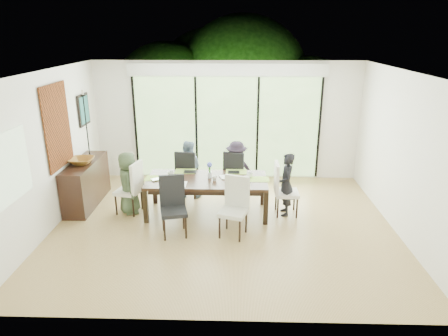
{
  "coord_description": "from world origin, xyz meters",
  "views": [
    {
      "loc": [
        0.2,
        -6.44,
        3.33
      ],
      "look_at": [
        0.0,
        0.25,
        1.0
      ],
      "focal_mm": 32.0,
      "sensor_mm": 36.0,
      "label": 1
    }
  ],
  "objects_px": {
    "chair_far_right": "(236,173)",
    "person_right_end": "(286,185)",
    "chair_right_end": "(287,189)",
    "chair_near_left": "(174,207)",
    "cup_c": "(250,175)",
    "bowl": "(82,161)",
    "person_left_end": "(128,183)",
    "chair_far_left": "(188,172)",
    "sideboard": "(86,183)",
    "person_far_left": "(188,169)",
    "laptop": "(160,180)",
    "table_top": "(207,180)",
    "cup_a": "(171,173)",
    "person_far_right": "(236,169)",
    "cup_b": "(215,179)",
    "chair_near_right": "(233,208)",
    "chair_left_end": "(128,187)",
    "vase": "(210,175)"
  },
  "relations": [
    {
      "from": "chair_far_right",
      "to": "person_right_end",
      "type": "xyz_separation_m",
      "value": [
        0.93,
        -0.85,
        0.09
      ]
    },
    {
      "from": "chair_right_end",
      "to": "chair_near_left",
      "type": "xyz_separation_m",
      "value": [
        -2.0,
        -0.87,
        0.0
      ]
    },
    {
      "from": "chair_far_right",
      "to": "cup_c",
      "type": "relative_size",
      "value": 8.87
    },
    {
      "from": "person_right_end",
      "to": "bowl",
      "type": "xyz_separation_m",
      "value": [
        -3.91,
        0.26,
        0.34
      ]
    },
    {
      "from": "person_left_end",
      "to": "chair_far_left",
      "type": "bearing_deg",
      "value": -64.79
    },
    {
      "from": "chair_near_left",
      "to": "sideboard",
      "type": "xyz_separation_m",
      "value": [
        -1.93,
        1.23,
        -0.07
      ]
    },
    {
      "from": "person_far_left",
      "to": "laptop",
      "type": "relative_size",
      "value": 3.91
    },
    {
      "from": "cup_c",
      "to": "table_top",
      "type": "bearing_deg",
      "value": -172.87
    },
    {
      "from": "cup_a",
      "to": "cup_c",
      "type": "height_order",
      "value": "same"
    },
    {
      "from": "person_left_end",
      "to": "person_far_right",
      "type": "distance_m",
      "value": 2.19
    },
    {
      "from": "cup_a",
      "to": "table_top",
      "type": "bearing_deg",
      "value": -12.09
    },
    {
      "from": "person_right_end",
      "to": "cup_b",
      "type": "bearing_deg",
      "value": -87.28
    },
    {
      "from": "laptop",
      "to": "chair_near_right",
      "type": "bearing_deg",
      "value": -60.37
    },
    {
      "from": "person_far_right",
      "to": "cup_a",
      "type": "height_order",
      "value": "person_far_right"
    },
    {
      "from": "chair_near_left",
      "to": "bowl",
      "type": "relative_size",
      "value": 2.19
    },
    {
      "from": "chair_far_right",
      "to": "cup_b",
      "type": "distance_m",
      "value": 1.06
    },
    {
      "from": "chair_far_right",
      "to": "cup_b",
      "type": "xyz_separation_m",
      "value": [
        -0.4,
        -0.95,
        0.23
      ]
    },
    {
      "from": "person_far_left",
      "to": "sideboard",
      "type": "height_order",
      "value": "person_far_left"
    },
    {
      "from": "chair_right_end",
      "to": "laptop",
      "type": "xyz_separation_m",
      "value": [
        -2.35,
        -0.1,
        0.2
      ]
    },
    {
      "from": "chair_left_end",
      "to": "chair_near_left",
      "type": "height_order",
      "value": "same"
    },
    {
      "from": "person_left_end",
      "to": "cup_a",
      "type": "distance_m",
      "value": 0.81
    },
    {
      "from": "table_top",
      "to": "vase",
      "type": "bearing_deg",
      "value": 45.0
    },
    {
      "from": "person_far_right",
      "to": "cup_a",
      "type": "distance_m",
      "value": 1.43
    },
    {
      "from": "cup_a",
      "to": "cup_b",
      "type": "height_order",
      "value": "cup_a"
    },
    {
      "from": "table_top",
      "to": "person_right_end",
      "type": "relative_size",
      "value": 1.86
    },
    {
      "from": "chair_far_left",
      "to": "bowl",
      "type": "height_order",
      "value": "chair_far_left"
    },
    {
      "from": "chair_far_left",
      "to": "vase",
      "type": "height_order",
      "value": "chair_far_left"
    },
    {
      "from": "table_top",
      "to": "person_left_end",
      "type": "distance_m",
      "value": 1.48
    },
    {
      "from": "person_right_end",
      "to": "laptop",
      "type": "relative_size",
      "value": 3.91
    },
    {
      "from": "chair_right_end",
      "to": "person_far_left",
      "type": "distance_m",
      "value": 2.12
    },
    {
      "from": "person_far_left",
      "to": "bowl",
      "type": "relative_size",
      "value": 2.57
    },
    {
      "from": "chair_near_right",
      "to": "vase",
      "type": "bearing_deg",
      "value": 134.52
    },
    {
      "from": "sideboard",
      "to": "person_left_end",
      "type": "bearing_deg",
      "value": -20.92
    },
    {
      "from": "chair_near_left",
      "to": "chair_far_left",
      "type": "bearing_deg",
      "value": 74.8
    },
    {
      "from": "vase",
      "to": "cup_a",
      "type": "bearing_deg",
      "value": 172.41
    },
    {
      "from": "chair_far_left",
      "to": "person_far_left",
      "type": "height_order",
      "value": "person_far_left"
    },
    {
      "from": "chair_far_left",
      "to": "cup_a",
      "type": "bearing_deg",
      "value": 80.3
    },
    {
      "from": "chair_far_right",
      "to": "chair_near_right",
      "type": "bearing_deg",
      "value": 104.77
    },
    {
      "from": "person_left_end",
      "to": "cup_a",
      "type": "height_order",
      "value": "person_left_end"
    },
    {
      "from": "chair_far_right",
      "to": "chair_left_end",
      "type": "bearing_deg",
      "value": 38.95
    },
    {
      "from": "cup_a",
      "to": "sideboard",
      "type": "distance_m",
      "value": 1.77
    },
    {
      "from": "person_left_end",
      "to": "person_far_left",
      "type": "xyz_separation_m",
      "value": [
        1.03,
        0.83,
        0.0
      ]
    },
    {
      "from": "sideboard",
      "to": "laptop",
      "type": "bearing_deg",
      "value": -16.34
    },
    {
      "from": "chair_near_right",
      "to": "vase",
      "type": "xyz_separation_m",
      "value": [
        -0.45,
        0.92,
        0.24
      ]
    },
    {
      "from": "chair_far_left",
      "to": "person_left_end",
      "type": "height_order",
      "value": "person_left_end"
    },
    {
      "from": "chair_right_end",
      "to": "sideboard",
      "type": "distance_m",
      "value": 3.95
    },
    {
      "from": "chair_far_right",
      "to": "laptop",
      "type": "bearing_deg",
      "value": 50.59
    },
    {
      "from": "chair_near_left",
      "to": "laptop",
      "type": "xyz_separation_m",
      "value": [
        -0.35,
        0.77,
        0.2
      ]
    },
    {
      "from": "laptop",
      "to": "cup_b",
      "type": "xyz_separation_m",
      "value": [
        1.0,
        0.0,
        0.03
      ]
    },
    {
      "from": "table_top",
      "to": "laptop",
      "type": "bearing_deg",
      "value": -173.29
    }
  ]
}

